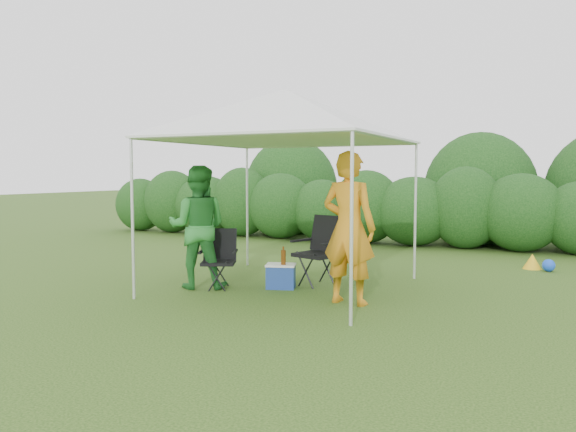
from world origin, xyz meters
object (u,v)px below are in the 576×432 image
at_px(chair_right, 321,246).
at_px(woman, 198,227).
at_px(canopy, 286,115).
at_px(cooler, 281,276).
at_px(man, 349,228).
at_px(chair_left, 219,255).

bearing_deg(chair_right, woman, -128.29).
xyz_separation_m(canopy, chair_right, (0.34, 0.47, -1.88)).
xyz_separation_m(woman, cooler, (1.09, 0.48, -0.70)).
relative_size(chair_right, woman, 0.58).
xyz_separation_m(canopy, man, (1.13, -0.53, -1.50)).
distance_m(man, cooler, 1.51).
distance_m(chair_right, man, 1.33).
distance_m(chair_right, woman, 1.83).
xyz_separation_m(chair_left, woman, (-0.26, -0.15, 0.40)).
xyz_separation_m(canopy, chair_left, (-0.90, -0.38, -1.98)).
xyz_separation_m(canopy, woman, (-1.16, -0.52, -1.58)).
bearing_deg(canopy, chair_right, 54.11).
relative_size(canopy, man, 1.61).
distance_m(chair_right, chair_left, 1.51).
bearing_deg(man, chair_left, 0.79).
bearing_deg(canopy, man, -25.02).
bearing_deg(chair_left, canopy, -2.69).
xyz_separation_m(chair_right, man, (0.78, -1.00, 0.39)).
relative_size(canopy, cooler, 6.29).
bearing_deg(canopy, woman, -155.79).
height_order(canopy, cooler, canopy).
distance_m(chair_left, cooler, 0.94).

